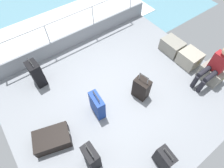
{
  "coord_description": "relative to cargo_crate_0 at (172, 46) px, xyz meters",
  "views": [
    {
      "loc": [
        1.8,
        -1.56,
        3.79
      ],
      "look_at": [
        -0.21,
        -0.08,
        0.25
      ],
      "focal_mm": 29.23,
      "sensor_mm": 36.0,
      "label": 1
    }
  ],
  "objects": [
    {
      "name": "ground_plane",
      "position": [
        0.3,
        -2.1,
        -0.22
      ],
      "size": [
        4.4,
        5.2,
        0.06
      ],
      "primitive_type": "cube",
      "color": "gray"
    },
    {
      "name": "cargo_crate_2",
      "position": [
        1.29,
        0.06,
        0.01
      ],
      "size": [
        0.59,
        0.43,
        0.4
      ],
      "color": "gray",
      "rests_on": "ground_plane"
    },
    {
      "name": "suitcase_2",
      "position": [
        0.38,
        -2.8,
        0.11
      ],
      "size": [
        0.45,
        0.22,
        0.69
      ],
      "color": "navy",
      "rests_on": "ground_plane"
    },
    {
      "name": "passenger_seated",
      "position": [
        1.29,
        -0.12,
        0.39
      ],
      "size": [
        0.34,
        0.66,
        1.1
      ],
      "color": "maroon",
      "rests_on": "ground_plane"
    },
    {
      "name": "railing_port",
      "position": [
        -1.87,
        -2.1,
        0.6
      ],
      "size": [
        0.04,
        4.2,
        1.02
      ],
      "color": "silver",
      "rests_on": "ground_plane"
    },
    {
      "name": "sea_wake",
      "position": [
        -3.3,
        -2.1,
        -0.53
      ],
      "size": [
        12.0,
        12.0,
        0.01
      ],
      "color": "#598C9E",
      "rests_on": "ground_plane"
    },
    {
      "name": "suitcase_3",
      "position": [
        2.02,
        -2.42,
        0.09
      ],
      "size": [
        0.36,
        0.22,
        0.64
      ],
      "color": "black",
      "rests_on": "ground_plane"
    },
    {
      "name": "suitcase_4",
      "position": [
        0.4,
        -3.92,
        -0.05
      ],
      "size": [
        0.66,
        0.82,
        0.27
      ],
      "color": "black",
      "rests_on": "ground_plane"
    },
    {
      "name": "suitcase_1",
      "position": [
        -1.18,
        -3.51,
        0.16
      ],
      "size": [
        0.37,
        0.27,
        0.79
      ],
      "color": "black",
      "rests_on": "ground_plane"
    },
    {
      "name": "suitcase_5",
      "position": [
        1.22,
        -3.48,
        0.15
      ],
      "size": [
        0.34,
        0.21,
        0.85
      ],
      "color": "black",
      "rests_on": "ground_plane"
    },
    {
      "name": "suitcase_0",
      "position": [
        0.61,
        -1.72,
        0.1
      ],
      "size": [
        0.4,
        0.32,
        0.77
      ],
      "color": "black",
      "rests_on": "ground_plane"
    },
    {
      "name": "gunwale_port",
      "position": [
        -1.87,
        -2.1,
        0.04
      ],
      "size": [
        0.06,
        5.2,
        0.45
      ],
      "primitive_type": "cube",
      "color": "gray",
      "rests_on": "ground_plane"
    },
    {
      "name": "cargo_crate_1",
      "position": [
        0.61,
        0.02,
        0.01
      ],
      "size": [
        0.55,
        0.49,
        0.39
      ],
      "color": "#9E9989",
      "rests_on": "ground_plane"
    },
    {
      "name": "cargo_crate_0",
      "position": [
        0.0,
        0.0,
        0.0
      ],
      "size": [
        0.63,
        0.44,
        0.37
      ],
      "color": "gray",
      "rests_on": "ground_plane"
    }
  ]
}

